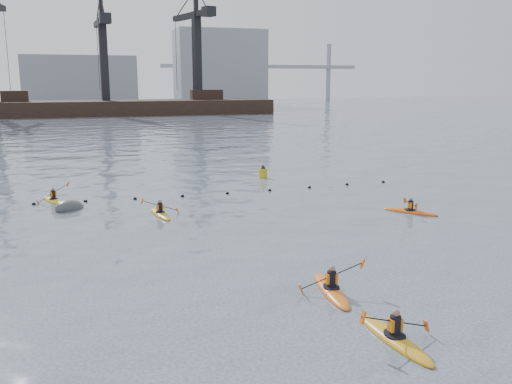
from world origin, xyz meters
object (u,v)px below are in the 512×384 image
Objects in this scene: mooring_buoy at (70,209)px; kayaker_4 at (410,211)px; kayaker_0 at (331,289)px; nav_buoy at (263,173)px; kayaker_1 at (395,337)px; kayaker_3 at (160,213)px; kayaker_5 at (54,200)px.

kayaker_4 is at bearing -20.34° from mooring_buoy.
kayaker_4 is (9.37, 9.38, -0.01)m from kayaker_0.
kayaker_1 is at bearing -100.18° from nav_buoy.
kayaker_0 is 3.92m from kayaker_1.
kayaker_0 is 1.13× the size of kayaker_3.
kayaker_3 is 8.01m from kayaker_5.
kayaker_1 is 1.10× the size of kayaker_3.
kayaker_4 is at bearing 51.54° from kayaker_1.
mooring_buoy is (-9.30, 20.16, -0.11)m from kayaker_1.
kayaker_0 is 1.66× the size of mooring_buoy.
kayaker_0 is at bearing -86.14° from kayaker_5.
kayaker_3 is 2.70× the size of nav_buoy.
kayaker_1 is 24.78m from kayaker_5.
kayaker_4 is 19.74m from mooring_buoy.
kayaker_0 is 3.03× the size of nav_buoy.
nav_buoy is (4.78, 26.62, 0.25)m from kayaker_1.
kayaker_5 is (-10.14, 18.62, -0.01)m from kayaker_0.
nav_buoy is (15.09, 4.08, 0.26)m from kayaker_5.
nav_buoy is (-4.43, 13.32, 0.26)m from kayaker_4.
kayaker_5 is at bearing 112.90° from mooring_buoy.
kayaker_0 is at bearing 88.55° from kayaker_1.
kayaker_1 reaches higher than kayaker_4.
nav_buoy is at bearing 24.65° from mooring_buoy.
kayaker_3 is 14.17m from kayaker_4.
kayaker_3 reaches higher than nav_buoy.
kayaker_1 is 16.18m from kayaker_4.
kayaker_0 reaches higher than mooring_buoy.
kayaker_3 is 1.10× the size of kayaker_4.
kayaker_0 is at bearing -60.63° from mooring_buoy.
kayaker_4 is 21.59m from kayaker_5.
kayaker_5 is 1.42× the size of mooring_buoy.
kayaker_1 is at bearing -84.22° from kayaker_3.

